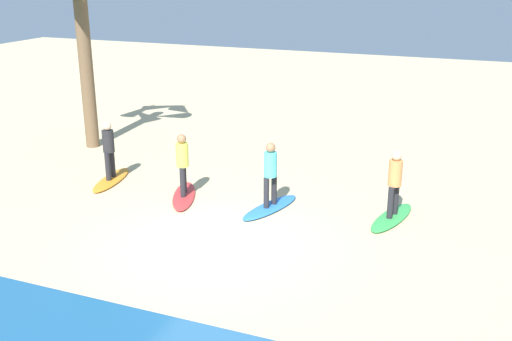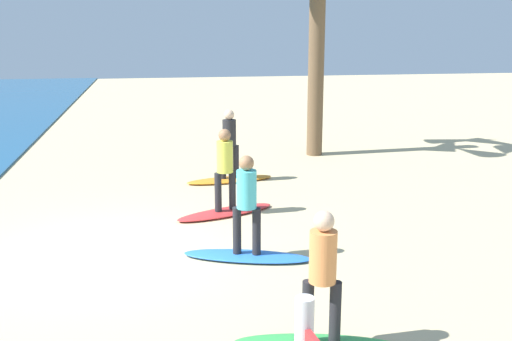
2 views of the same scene
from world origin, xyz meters
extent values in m
plane|color=#CCB789|center=(0.00, 0.00, 0.00)|extent=(60.00, 60.00, 0.00)
ellipsoid|color=green|center=(-3.44, -2.78, 0.04)|extent=(1.00, 2.17, 0.09)
cylinder|color=#232328|center=(-3.41, -2.63, 0.48)|extent=(0.14, 0.14, 0.78)
cylinder|color=#232328|center=(-3.48, -2.94, 0.48)|extent=(0.14, 0.14, 0.78)
cylinder|color=#E58C4C|center=(-3.44, -2.78, 1.18)|extent=(0.32, 0.32, 0.62)
sphere|color=beige|center=(-3.44, -2.78, 1.61)|extent=(0.24, 0.24, 0.24)
ellipsoid|color=blue|center=(-0.49, -2.29, 0.04)|extent=(1.12, 2.17, 0.09)
cylinder|color=#232328|center=(-0.45, -2.14, 0.48)|extent=(0.14, 0.14, 0.78)
cylinder|color=#232328|center=(-0.54, -2.44, 0.48)|extent=(0.14, 0.14, 0.78)
cylinder|color=#4CC6D1|center=(-0.49, -2.29, 1.18)|extent=(0.32, 0.32, 0.62)
sphere|color=#9E704C|center=(-0.49, -2.29, 1.61)|extent=(0.24, 0.24, 0.24)
ellipsoid|color=red|center=(1.89, -2.18, 0.04)|extent=(1.33, 2.15, 0.09)
cylinder|color=#232328|center=(1.83, -2.03, 0.48)|extent=(0.14, 0.14, 0.78)
cylinder|color=#232328|center=(1.95, -2.33, 0.48)|extent=(0.14, 0.14, 0.78)
cylinder|color=#E0E04C|center=(1.89, -2.18, 1.18)|extent=(0.32, 0.32, 0.62)
sphere|color=#9E704C|center=(1.89, -2.18, 1.61)|extent=(0.24, 0.24, 0.24)
ellipsoid|color=orange|center=(4.40, -2.53, 0.04)|extent=(0.93, 2.17, 0.09)
cylinder|color=#232328|center=(4.37, -2.38, 0.48)|extent=(0.14, 0.14, 0.78)
cylinder|color=#232328|center=(4.42, -2.69, 0.48)|extent=(0.14, 0.14, 0.78)
cylinder|color=#262628|center=(4.40, -2.53, 1.18)|extent=(0.32, 0.32, 0.62)
sphere|color=beige|center=(4.40, -2.53, 1.61)|extent=(0.24, 0.24, 0.24)
cylinder|color=brown|center=(6.98, -5.23, 2.64)|extent=(0.44, 0.44, 5.27)
camera|label=1|loc=(-5.38, 10.89, 5.86)|focal=42.48mm
camera|label=2|loc=(-9.96, -1.04, 3.88)|focal=43.82mm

